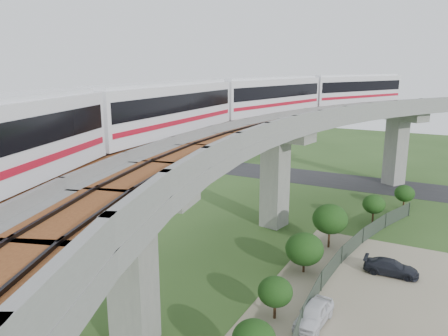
# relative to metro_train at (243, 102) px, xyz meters

# --- Properties ---
(ground) EXTENTS (160.00, 160.00, 0.00)m
(ground) POSITION_rel_metro_train_xyz_m (-0.49, -4.08, -12.31)
(ground) COLOR #2C481C
(ground) RESTS_ON ground
(dirt_lot) EXTENTS (18.00, 26.00, 0.04)m
(dirt_lot) POSITION_rel_metro_train_xyz_m (13.51, -6.08, -12.29)
(dirt_lot) COLOR #7F765C
(dirt_lot) RESTS_ON ground
(asphalt_road) EXTENTS (60.00, 8.00, 0.03)m
(asphalt_road) POSITION_rel_metro_train_xyz_m (-0.49, 25.92, -12.29)
(asphalt_road) COLOR #232326
(asphalt_road) RESTS_ON ground
(viaduct) EXTENTS (19.58, 73.98, 11.40)m
(viaduct) POSITION_rel_metro_train_xyz_m (3.36, -4.08, -3.26)
(viaduct) COLOR #99968E
(viaduct) RESTS_ON ground
(metro_train) EXTENTS (12.56, 61.18, 3.64)m
(metro_train) POSITION_rel_metro_train_xyz_m (0.00, 0.00, 0.00)
(metro_train) COLOR white
(metro_train) RESTS_ON ground
(fence) EXTENTS (3.87, 38.73, 1.50)m
(fence) POSITION_rel_metro_train_xyz_m (9.27, -4.08, -11.56)
(fence) COLOR #2D382D
(fence) RESTS_ON ground
(tree_0) EXTENTS (2.08, 2.08, 2.69)m
(tree_0) POSITION_rel_metro_train_xyz_m (11.01, 17.24, -10.51)
(tree_0) COLOR #382314
(tree_0) RESTS_ON ground
(tree_1) EXTENTS (2.15, 2.15, 3.03)m
(tree_1) POSITION_rel_metro_train_xyz_m (8.88, 10.85, -10.19)
(tree_1) COLOR #382314
(tree_1) RESTS_ON ground
(tree_2) EXTENTS (2.95, 2.95, 3.83)m
(tree_2) POSITION_rel_metro_train_xyz_m (6.52, 3.51, -9.74)
(tree_2) COLOR #382314
(tree_2) RESTS_ON ground
(tree_3) EXTENTS (2.84, 2.84, 3.09)m
(tree_3) POSITION_rel_metro_train_xyz_m (6.05, -1.89, -10.43)
(tree_3) COLOR #382314
(tree_3) RESTS_ON ground
(tree_4) EXTENTS (2.14, 2.14, 2.73)m
(tree_4) POSITION_rel_metro_train_xyz_m (6.38, -8.64, -10.49)
(tree_4) COLOR #382314
(tree_4) RESTS_ON ground
(car_white) EXTENTS (1.81, 3.87, 1.28)m
(car_white) POSITION_rel_metro_train_xyz_m (8.66, -8.06, -11.63)
(car_white) COLOR white
(car_white) RESTS_ON dirt_lot
(car_dark) EXTENTS (3.93, 1.71, 1.13)m
(car_dark) POSITION_rel_metro_train_xyz_m (11.88, 0.75, -11.71)
(car_dark) COLOR black
(car_dark) RESTS_ON dirt_lot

